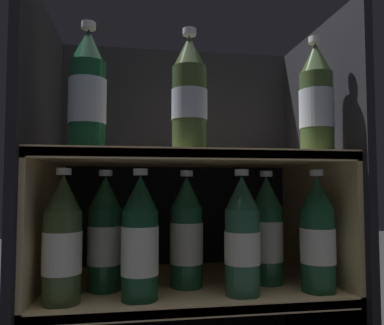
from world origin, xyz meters
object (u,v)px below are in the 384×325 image
at_px(bottle_lower_front_0, 62,243).
at_px(bottle_lower_front_1, 140,241).
at_px(bottle_lower_front_2, 242,238).
at_px(bottle_lower_back_0, 105,236).
at_px(bottle_upper_front_0, 88,93).
at_px(bottle_upper_front_1, 189,96).
at_px(bottle_lower_back_2, 267,233).
at_px(bottle_upper_front_2, 316,101).
at_px(bottle_lower_front_3, 318,237).
at_px(bottle_lower_back_1, 187,235).

height_order(bottle_lower_front_0, bottle_lower_front_1, same).
bearing_deg(bottle_lower_front_2, bottle_lower_back_0, 164.02).
xyz_separation_m(bottle_upper_front_0, bottle_upper_front_1, (0.22, 0.00, 0.00)).
height_order(bottle_upper_front_1, bottle_lower_front_0, bottle_upper_front_1).
height_order(bottle_upper_front_0, bottle_lower_front_2, bottle_upper_front_0).
xyz_separation_m(bottle_upper_front_0, bottle_lower_back_0, (0.03, 0.09, -0.32)).
xyz_separation_m(bottle_lower_back_0, bottle_lower_back_2, (0.40, 0.00, -0.00)).
xyz_separation_m(bottle_upper_front_0, bottle_lower_back_2, (0.43, 0.09, -0.32)).
bearing_deg(bottle_upper_front_2, bottle_lower_front_2, 180.00).
distance_m(bottle_upper_front_0, bottle_lower_back_0, 0.33).
height_order(bottle_upper_front_1, bottle_lower_front_1, bottle_upper_front_1).
height_order(bottle_lower_front_3, bottle_lower_back_2, same).
bearing_deg(bottle_lower_front_0, bottle_lower_back_0, 47.71).
height_order(bottle_lower_front_0, bottle_lower_back_0, same).
distance_m(bottle_upper_front_1, bottle_lower_front_1, 0.34).
distance_m(bottle_lower_front_3, bottle_lower_back_2, 0.13).
bearing_deg(bottle_lower_back_0, bottle_lower_front_0, -132.29).
relative_size(bottle_lower_front_3, bottle_lower_back_2, 1.00).
height_order(bottle_lower_front_1, bottle_lower_front_3, same).
relative_size(bottle_upper_front_0, bottle_upper_front_1, 1.00).
height_order(bottle_upper_front_0, bottle_lower_back_0, bottle_upper_front_0).
height_order(bottle_lower_back_1, bottle_lower_back_2, same).
height_order(bottle_lower_front_0, bottle_lower_front_3, same).
distance_m(bottle_upper_front_2, bottle_lower_back_1, 0.45).
bearing_deg(bottle_lower_back_2, bottle_lower_back_0, 180.00).
distance_m(bottle_upper_front_0, bottle_lower_front_1, 0.34).
bearing_deg(bottle_upper_front_1, bottle_lower_back_1, 85.94).
xyz_separation_m(bottle_lower_front_2, bottle_lower_back_1, (-0.11, 0.09, -0.00)).
bearing_deg(bottle_lower_front_3, bottle_lower_back_2, 135.75).
bearing_deg(bottle_upper_front_1, bottle_upper_front_2, 0.00).
xyz_separation_m(bottle_lower_front_3, bottle_lower_back_1, (-0.29, 0.09, -0.00)).
xyz_separation_m(bottle_upper_front_2, bottle_lower_back_0, (-0.49, 0.09, -0.32)).
height_order(bottle_lower_front_1, bottle_lower_back_0, same).
distance_m(bottle_lower_front_3, bottle_lower_back_0, 0.50).
height_order(bottle_lower_front_0, bottle_lower_back_1, same).
xyz_separation_m(bottle_upper_front_1, bottle_lower_front_1, (-0.11, 0.00, -0.32)).
distance_m(bottle_lower_front_0, bottle_lower_front_1, 0.16).
relative_size(bottle_upper_front_1, bottle_upper_front_2, 1.00).
bearing_deg(bottle_lower_front_1, bottle_upper_front_0, 180.00).
bearing_deg(bottle_upper_front_0, bottle_lower_front_3, 0.00).
xyz_separation_m(bottle_upper_front_0, bottle_lower_front_0, (-0.05, 0.00, -0.32)).
bearing_deg(bottle_upper_front_2, bottle_lower_back_0, 169.85).
bearing_deg(bottle_upper_front_2, bottle_lower_back_1, 163.55).
xyz_separation_m(bottle_upper_front_1, bottle_upper_front_2, (0.30, 0.00, -0.00)).
relative_size(bottle_upper_front_0, bottle_lower_front_2, 1.00).
relative_size(bottle_upper_front_2, bottle_lower_front_1, 1.00).
bearing_deg(bottle_lower_front_1, bottle_upper_front_1, 0.00).
bearing_deg(bottle_lower_back_0, bottle_lower_back_2, 0.00).
bearing_deg(bottle_upper_front_1, bottle_upper_front_0, 180.00).
bearing_deg(bottle_lower_front_0, bottle_lower_front_1, 0.00).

